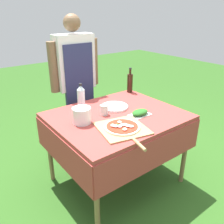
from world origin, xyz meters
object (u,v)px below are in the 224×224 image
at_px(prep_table, 117,122).
at_px(mixing_tub, 82,115).
at_px(sauce_jar, 104,110).
at_px(herb_container, 140,113).
at_px(pizza_on_peel, 122,128).
at_px(plate_stack, 114,107).
at_px(person_cook, 75,76).
at_px(oil_bottle, 130,83).
at_px(water_bottle, 81,96).

height_order(prep_table, mixing_tub, mixing_tub).
distance_m(mixing_tub, sauce_jar, 0.25).
bearing_deg(herb_container, prep_table, 138.02).
bearing_deg(pizza_on_peel, herb_container, 34.03).
bearing_deg(pizza_on_peel, plate_stack, 73.17).
height_order(prep_table, person_cook, person_cook).
bearing_deg(oil_bottle, mixing_tub, -157.17).
bearing_deg(sauce_jar, plate_stack, 21.86).
relative_size(oil_bottle, herb_container, 1.43).
distance_m(person_cook, pizza_on_peel, 1.06).
bearing_deg(pizza_on_peel, oil_bottle, 58.21).
height_order(pizza_on_peel, oil_bottle, oil_bottle).
distance_m(person_cook, water_bottle, 0.48).
height_order(person_cook, oil_bottle, person_cook).
distance_m(pizza_on_peel, mixing_tub, 0.36).
bearing_deg(herb_container, water_bottle, 123.77).
bearing_deg(water_bottle, prep_table, -63.89).
xyz_separation_m(oil_bottle, sauce_jar, (-0.61, -0.34, -0.07)).
height_order(oil_bottle, water_bottle, oil_bottle).
bearing_deg(herb_container, oil_bottle, 56.83).
bearing_deg(prep_table, herb_container, -41.98).
bearing_deg(oil_bottle, pizza_on_peel, -134.84).
height_order(prep_table, plate_stack, plate_stack).
xyz_separation_m(water_bottle, herb_container, (0.32, -0.48, -0.09)).
height_order(pizza_on_peel, herb_container, herb_container).
height_order(person_cook, pizza_on_peel, person_cook).
bearing_deg(mixing_tub, oil_bottle, 22.83).
bearing_deg(person_cook, oil_bottle, 143.67).
bearing_deg(plate_stack, herb_container, -75.16).
bearing_deg(plate_stack, person_cook, 95.48).
relative_size(oil_bottle, sauce_jar, 3.09).
xyz_separation_m(pizza_on_peel, sauce_jar, (0.05, 0.32, 0.03)).
relative_size(plate_stack, sauce_jar, 2.88).
distance_m(pizza_on_peel, oil_bottle, 0.94).
bearing_deg(person_cook, water_bottle, 67.38).
height_order(person_cook, plate_stack, person_cook).
xyz_separation_m(pizza_on_peel, plate_stack, (0.23, 0.40, -0.00)).
relative_size(water_bottle, plate_stack, 0.92).
bearing_deg(oil_bottle, plate_stack, -148.24).
height_order(mixing_tub, sauce_jar, mixing_tub).
height_order(person_cook, mixing_tub, person_cook).
bearing_deg(mixing_tub, water_bottle, 59.94).
bearing_deg(herb_container, mixing_tub, 159.15).
height_order(pizza_on_peel, mixing_tub, mixing_tub).
height_order(herb_container, mixing_tub, mixing_tub).
distance_m(water_bottle, sauce_jar, 0.29).
bearing_deg(water_bottle, plate_stack, -39.28).
xyz_separation_m(oil_bottle, mixing_tub, (-0.85, -0.36, -0.05)).
bearing_deg(mixing_tub, herb_container, -20.85).
bearing_deg(mixing_tub, prep_table, -8.26).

